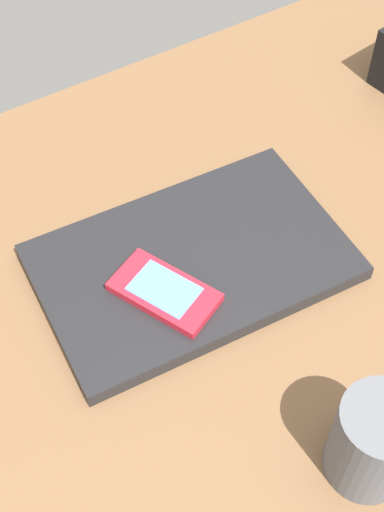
{
  "coord_description": "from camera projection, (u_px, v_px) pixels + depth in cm",
  "views": [
    {
      "loc": [
        33.82,
        37.71,
        68.48
      ],
      "look_at": [
        7.74,
        -4.34,
        5.0
      ],
      "focal_mm": 51.12,
      "sensor_mm": 36.0,
      "label": 1
    }
  ],
  "objects": [
    {
      "name": "desk_surface",
      "position": [
        269.0,
        272.0,
        0.83
      ],
      "size": [
        120.0,
        80.0,
        3.0
      ],
      "primitive_type": "cube",
      "color": "brown",
      "rests_on": "ground"
    },
    {
      "name": "laptop_closed",
      "position": [
        192.0,
        262.0,
        0.81
      ],
      "size": [
        35.33,
        23.75,
        1.89
      ],
      "primitive_type": "cube",
      "rotation": [
        0.0,
        0.0,
        -0.07
      ],
      "color": "black",
      "rests_on": "desk_surface"
    },
    {
      "name": "cell_phone_on_laptop",
      "position": [
        164.0,
        292.0,
        0.77
      ],
      "size": [
        10.08,
        12.69,
        1.17
      ],
      "color": "red",
      "rests_on": "laptop_closed"
    },
    {
      "name": "pen_cup",
      "position": [
        374.0,
        442.0,
        0.64
      ],
      "size": [
        7.69,
        7.69,
        10.1
      ],
      "primitive_type": "cylinder",
      "color": "#595B60",
      "rests_on": "desk_surface"
    }
  ]
}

